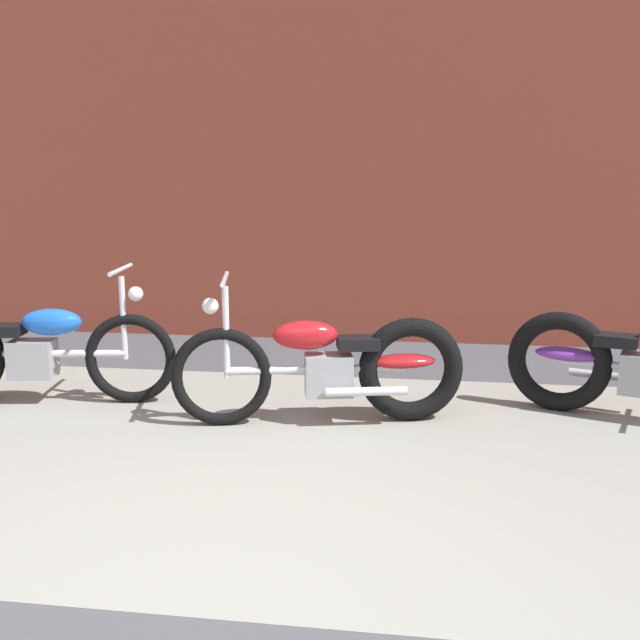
{
  "coord_description": "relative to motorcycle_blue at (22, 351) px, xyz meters",
  "views": [
    {
      "loc": [
        0.86,
        -2.39,
        1.64
      ],
      "look_at": [
        0.22,
        2.18,
        0.75
      ],
      "focal_mm": 40.34,
      "sensor_mm": 36.0,
      "label": 1
    }
  ],
  "objects": [
    {
      "name": "motorcycle_red",
      "position": [
        2.4,
        -0.11,
        0.0
      ],
      "size": [
        1.98,
        0.71,
        1.03
      ],
      "rotation": [
        0.0,
        0.0,
        3.36
      ],
      "color": "black",
      "rests_on": "ground"
    },
    {
      "name": "sidewalk_slab",
      "position": [
        2.06,
        -0.7,
        -0.4
      ],
      "size": [
        36.0,
        3.5,
        0.01
      ],
      "primitive_type": "cube",
      "color": "gray",
      "rests_on": "ground"
    },
    {
      "name": "motorcycle_blue",
      "position": [
        0.0,
        0.0,
        0.0
      ],
      "size": [
        2.0,
        0.59,
        1.03
      ],
      "rotation": [
        0.0,
        0.0,
        0.15
      ],
      "color": "black",
      "rests_on": "ground"
    },
    {
      "name": "motorcycle_purple",
      "position": [
        4.39,
        0.21,
        0.0
      ],
      "size": [
        1.92,
        0.89,
        1.03
      ],
      "rotation": [
        0.0,
        0.0,
        -0.34
      ],
      "color": "black",
      "rests_on": "ground"
    },
    {
      "name": "brick_building_wall",
      "position": [
        2.06,
        2.75,
        2.7
      ],
      "size": [
        36.0,
        0.5,
        6.19
      ],
      "primitive_type": "cube",
      "color": "brown",
      "rests_on": "ground"
    },
    {
      "name": "ground_plane",
      "position": [
        2.06,
        -2.45,
        -0.4
      ],
      "size": [
        80.0,
        80.0,
        0.0
      ],
      "primitive_type": "plane",
      "color": "#47474C"
    }
  ]
}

